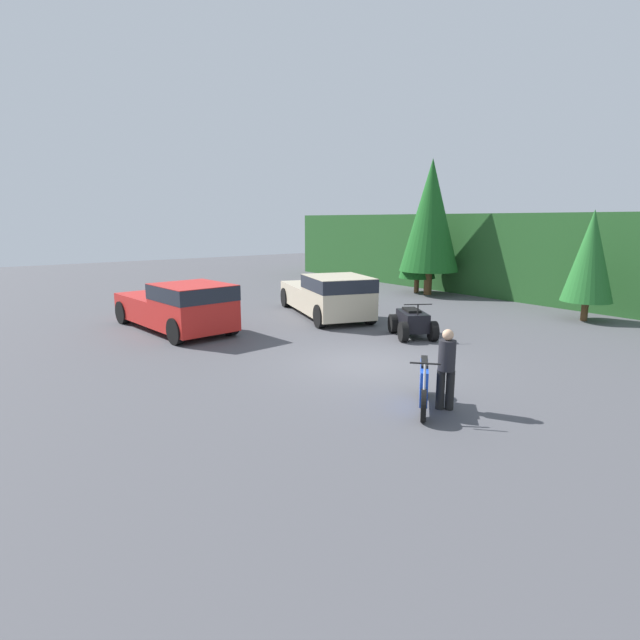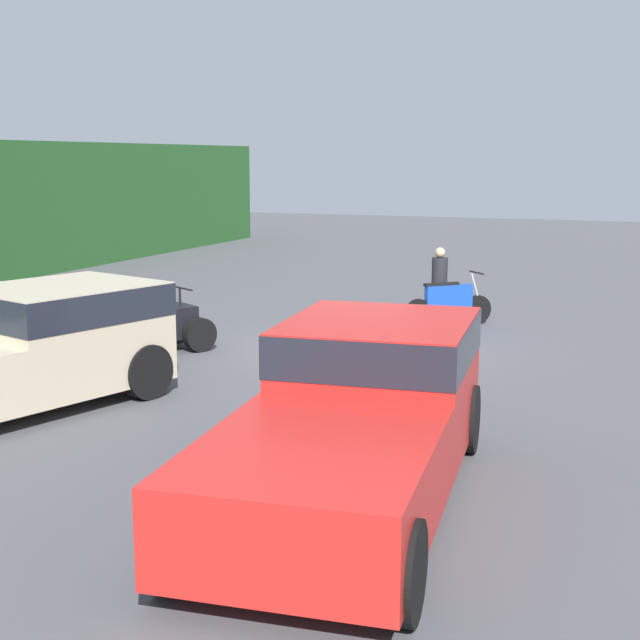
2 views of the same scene
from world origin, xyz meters
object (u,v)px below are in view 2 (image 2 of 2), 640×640
quad_atv (156,327)px  rider_person (439,282)px  pickup_truck_red (360,408)px  dirt_bike (449,304)px  pickup_truck_second (3,349)px

quad_atv → rider_person: rider_person is taller
pickup_truck_red → rider_person: (10.61, 1.78, -0.02)m
dirt_bike → rider_person: bearing=90.4°
pickup_truck_red → dirt_bike: 10.40m
pickup_truck_red → dirt_bike: pickup_truck_red is taller
pickup_truck_red → quad_atv: 8.26m
rider_person → pickup_truck_second: bearing=-159.8°
pickup_truck_second → rider_person: pickup_truck_second is taller
dirt_bike → pickup_truck_red: bearing=-124.5°
pickup_truck_red → pickup_truck_second: size_ratio=0.92×
pickup_truck_second → quad_atv: 4.53m
pickup_truck_second → quad_atv: (4.50, 0.21, -0.47)m
quad_atv → pickup_truck_second: bearing=-147.6°
rider_person → quad_atv: bearing=-176.9°
quad_atv → rider_person: (5.11, -4.36, 0.45)m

